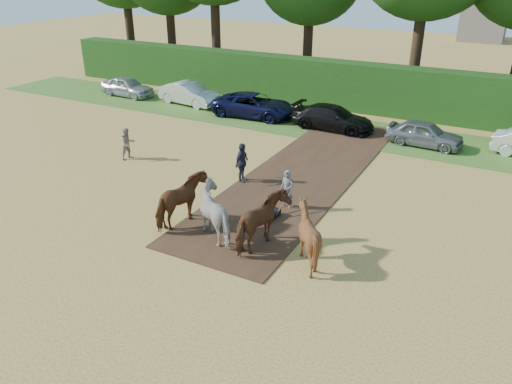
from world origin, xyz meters
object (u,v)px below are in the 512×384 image
at_px(spectator_near, 128,144).
at_px(parked_cars, 359,121).
at_px(plough_team, 243,217).
at_px(spectator_far, 242,163).

relative_size(spectator_near, parked_cars, 0.04).
height_order(plough_team, parked_cars, plough_team).
xyz_separation_m(spectator_near, parked_cars, (8.67, 9.27, -0.10)).
distance_m(spectator_near, plough_team, 9.80).
bearing_deg(parked_cars, spectator_far, -104.70).
relative_size(spectator_far, parked_cars, 0.04).
xyz_separation_m(spectator_near, spectator_far, (6.28, 0.18, 0.11)).
relative_size(spectator_near, spectator_far, 0.88).
bearing_deg(spectator_far, parked_cars, -16.95).
xyz_separation_m(plough_team, parked_cars, (-0.16, 13.51, -0.27)).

